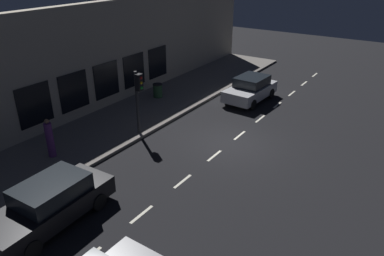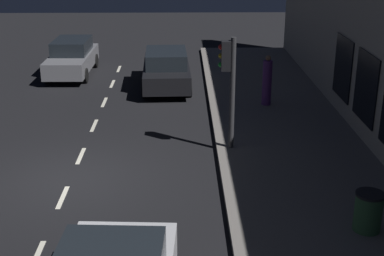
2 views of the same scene
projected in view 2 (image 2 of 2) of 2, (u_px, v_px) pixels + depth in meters
ground_plane at (70, 180)px, 14.42m from camera, size 60.00×60.00×0.00m
sidewalk at (305, 175)px, 14.50m from camera, size 4.50×32.00×0.15m
lane_centre_line at (63, 197)px, 13.48m from camera, size 0.12×27.20×0.01m
traffic_light at (229, 75)px, 15.41m from camera, size 0.50×0.32×3.28m
parked_car_0 at (166, 69)px, 22.46m from camera, size 2.07×4.66×1.58m
parked_car_2 at (72, 57)px, 24.46m from camera, size 1.84×4.48×1.58m
pedestrian_0 at (267, 82)px, 19.77m from camera, size 0.48×0.48×1.85m
trash_bin at (368, 211)px, 11.61m from camera, size 0.62×0.62×0.88m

